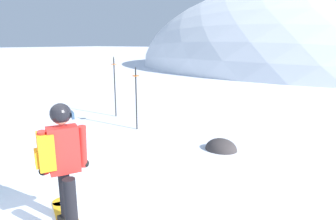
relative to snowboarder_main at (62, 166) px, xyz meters
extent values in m
ellipsoid|color=white|center=(0.02, 33.09, -0.92)|extent=(38.50, 34.65, 17.73)
cylinder|color=orange|center=(-0.65, 0.43, -0.91)|extent=(0.28, 0.28, 0.02)
cube|color=black|center=(-0.19, 0.15, -0.86)|extent=(0.25, 0.29, 0.06)
cylinder|color=black|center=(-0.19, 0.15, -0.48)|extent=(0.15, 0.15, 0.82)
cylinder|color=black|center=(0.22, -0.10, -0.48)|extent=(0.15, 0.15, 0.82)
cube|color=red|center=(0.02, 0.03, 0.22)|extent=(0.37, 0.42, 0.58)
cylinder|color=red|center=(-0.10, -0.17, 0.22)|extent=(0.20, 0.18, 0.57)
cylinder|color=red|center=(0.13, 0.22, 0.22)|extent=(0.20, 0.18, 0.57)
sphere|color=black|center=(-0.15, -0.17, -0.03)|extent=(0.11, 0.11, 0.11)
sphere|color=black|center=(0.11, 0.26, -0.03)|extent=(0.11, 0.11, 0.11)
cube|color=orange|center=(-0.09, -0.15, 0.24)|extent=(0.33, 0.30, 0.44)
cube|color=orange|center=(-0.14, -0.23, 0.16)|extent=(0.20, 0.15, 0.20)
sphere|color=tan|center=(0.02, 0.03, 0.64)|extent=(0.21, 0.21, 0.21)
sphere|color=black|center=(0.02, 0.03, 0.67)|extent=(0.25, 0.25, 0.25)
cube|color=navy|center=(0.08, 0.14, 0.64)|extent=(0.16, 0.11, 0.08)
cylinder|color=black|center=(-2.08, 4.17, -0.07)|extent=(0.04, 0.04, 1.71)
cylinder|color=orange|center=(-2.08, 4.17, 0.61)|extent=(0.20, 0.20, 0.02)
cone|color=black|center=(-2.08, 4.17, 0.83)|extent=(0.04, 0.04, 0.08)
cylinder|color=black|center=(-3.60, 4.99, 0.04)|extent=(0.04, 0.04, 1.92)
cylinder|color=orange|center=(-3.60, 4.99, 0.82)|extent=(0.20, 0.20, 0.02)
cone|color=black|center=(-3.60, 4.99, 1.04)|extent=(0.04, 0.04, 0.08)
ellipsoid|color=#383333|center=(0.58, 3.89, -0.92)|extent=(0.75, 0.63, 0.52)
camera|label=1|loc=(2.89, -2.17, 1.50)|focal=31.13mm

